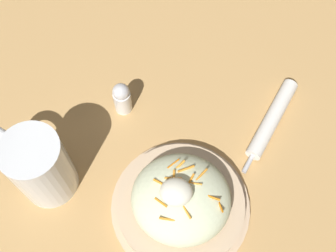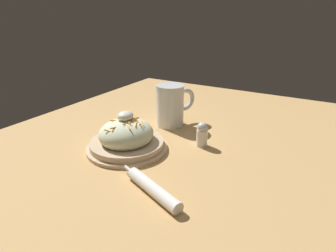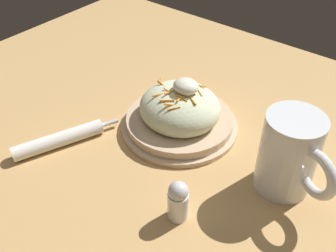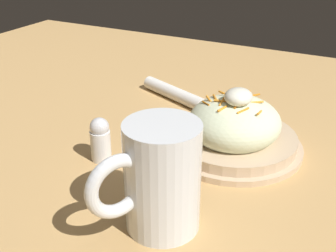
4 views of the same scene
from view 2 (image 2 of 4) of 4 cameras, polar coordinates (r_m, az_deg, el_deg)
name	(u,v)px [view 2 (image 2 of 4)]	position (r m, az deg, el deg)	size (l,w,h in m)	color
ground_plane	(218,156)	(0.82, 9.97, -5.88)	(1.43, 1.43, 0.00)	tan
salad_plate	(127,138)	(0.84, -8.23, -2.34)	(0.24, 0.24, 0.11)	#D1B28E
beer_mug	(171,107)	(1.00, 0.57, 3.71)	(0.14, 0.10, 0.14)	white
napkin_roll	(153,189)	(0.65, -3.05, -12.34)	(0.10, 0.20, 0.03)	white
salt_shaker	(202,134)	(0.86, 6.76, -1.63)	(0.03, 0.03, 0.07)	white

